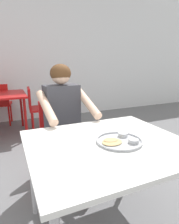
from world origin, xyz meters
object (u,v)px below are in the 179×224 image
(table_foreground, at_px, (107,152))
(diner_foreground, at_px, (65,116))
(chair_foreground, at_px, (59,132))
(thali_tray, at_px, (120,140))
(chair_red_right, at_px, (37,106))

(table_foreground, distance_m, diner_foreground, 0.73)
(table_foreground, relative_size, chair_foreground, 1.25)
(diner_foreground, bearing_deg, table_foreground, -83.85)
(table_foreground, distance_m, thali_tray, 0.12)
(diner_foreground, relative_size, chair_red_right, 1.52)
(table_foreground, xyz_separation_m, chair_red_right, (-0.10, 2.43, -0.18))
(table_foreground, distance_m, chair_foreground, 0.96)
(table_foreground, height_order, chair_red_right, chair_red_right)
(table_foreground, xyz_separation_m, chair_foreground, (-0.09, 0.94, -0.17))
(table_foreground, height_order, thali_tray, thali_tray)
(table_foreground, height_order, chair_foreground, chair_foreground)
(thali_tray, distance_m, diner_foreground, 0.77)
(thali_tray, xyz_separation_m, chair_foreground, (-0.16, 0.97, -0.26))
(thali_tray, bearing_deg, chair_foreground, 99.36)
(thali_tray, xyz_separation_m, diner_foreground, (-0.15, 0.76, -0.01))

